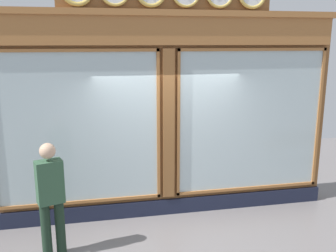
{
  "coord_description": "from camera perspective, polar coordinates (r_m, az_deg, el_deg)",
  "views": [
    {
      "loc": [
        1.25,
        6.11,
        3.05
      ],
      "look_at": [
        0.0,
        0.0,
        1.62
      ],
      "focal_mm": 39.87,
      "sensor_mm": 36.0,
      "label": 1
    }
  ],
  "objects": [
    {
      "name": "pedestrian",
      "position": [
        5.58,
        -17.49,
        -10.06
      ],
      "size": [
        0.41,
        0.32,
        1.69
      ],
      "color": "#1C2F21",
      "rests_on": "ground_plane"
    },
    {
      "name": "shop_facade",
      "position": [
        6.48,
        -0.23,
        2.0
      ],
      "size": [
        6.06,
        0.42,
        4.14
      ],
      "color": "brown",
      "rests_on": "ground_plane"
    }
  ]
}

